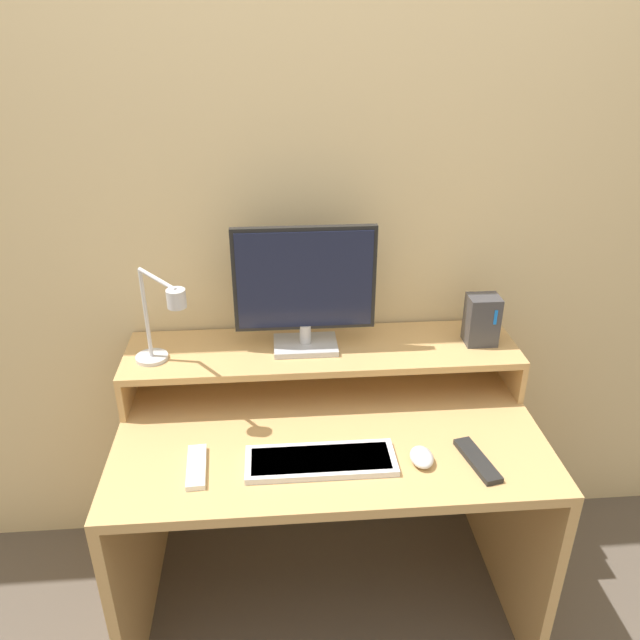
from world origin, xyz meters
TOP-DOWN VIEW (x-y plane):
  - wall_back at (0.00, 0.75)m, footprint 6.00×0.05m
  - desk at (0.00, 0.36)m, footprint 1.23×0.72m
  - monitor_shelf at (0.00, 0.57)m, footprint 1.23×0.30m
  - monitor at (-0.05, 0.57)m, footprint 0.43×0.14m
  - desk_lamp at (-0.47, 0.46)m, footprint 0.19×0.23m
  - router_dock at (0.50, 0.56)m, footprint 0.10×0.08m
  - keyboard at (-0.04, 0.18)m, footprint 0.41×0.14m
  - mouse at (0.24, 0.17)m, footprint 0.06×0.09m
  - remote_control at (-0.37, 0.19)m, footprint 0.06×0.17m
  - remote_secondary at (0.39, 0.15)m, footprint 0.09×0.19m

SIDE VIEW (x-z plane):
  - desk at x=0.00m, z-range 0.15..0.86m
  - remote_control at x=-0.37m, z-range 0.71..0.73m
  - remote_secondary at x=0.39m, z-range 0.71..0.73m
  - keyboard at x=-0.04m, z-range 0.71..0.73m
  - mouse at x=0.24m, z-range 0.71..0.74m
  - monitor_shelf at x=0.00m, z-range 0.76..0.91m
  - router_dock at x=0.50m, z-range 0.85..1.01m
  - desk_lamp at x=-0.47m, z-range 0.87..1.17m
  - monitor at x=-0.05m, z-range 0.86..1.26m
  - wall_back at x=0.00m, z-range 0.00..2.50m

